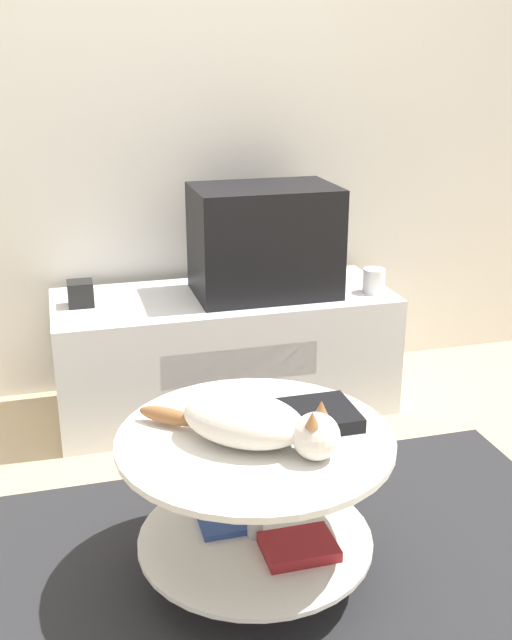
{
  "coord_description": "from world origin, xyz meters",
  "views": [
    {
      "loc": [
        -0.53,
        -1.61,
        1.41
      ],
      "look_at": [
        0.07,
        0.61,
        0.59
      ],
      "focal_mm": 42.0,
      "sensor_mm": 36.0,
      "label": 1
    }
  ],
  "objects_px": {
    "tv": "(264,241)",
    "dvd_box": "(314,416)",
    "speaker": "(80,294)",
    "cat": "(253,422)"
  },
  "relations": [
    {
      "from": "dvd_box",
      "to": "cat",
      "type": "xyz_separation_m",
      "value": [
        -0.19,
        -0.07,
        0.04
      ]
    },
    {
      "from": "tv",
      "to": "dvd_box",
      "type": "xyz_separation_m",
      "value": [
        -0.16,
        -1.07,
        -0.22
      ]
    },
    {
      "from": "speaker",
      "to": "dvd_box",
      "type": "height_order",
      "value": "speaker"
    },
    {
      "from": "tv",
      "to": "speaker",
      "type": "relative_size",
      "value": 5.79
    },
    {
      "from": "speaker",
      "to": "tv",
      "type": "bearing_deg",
      "value": -2.57
    },
    {
      "from": "tv",
      "to": "cat",
      "type": "relative_size",
      "value": 1.19
    },
    {
      "from": "speaker",
      "to": "cat",
      "type": "xyz_separation_m",
      "value": [
        0.37,
        -1.17,
        -0.01
      ]
    },
    {
      "from": "speaker",
      "to": "dvd_box",
      "type": "relative_size",
      "value": 0.43
    },
    {
      "from": "tv",
      "to": "dvd_box",
      "type": "bearing_deg",
      "value": -98.75
    },
    {
      "from": "dvd_box",
      "to": "cat",
      "type": "distance_m",
      "value": 0.21
    }
  ]
}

